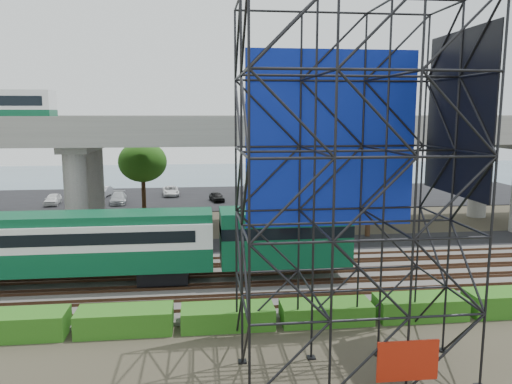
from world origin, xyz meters
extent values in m
plane|color=#474233|center=(0.00, 0.00, 0.00)|extent=(140.00, 140.00, 0.00)
cube|color=slate|center=(0.00, 2.00, 0.10)|extent=(90.00, 12.00, 0.20)
cube|color=black|center=(0.00, 10.50, 0.04)|extent=(90.00, 5.00, 0.08)
cube|color=black|center=(0.00, 34.00, 0.04)|extent=(90.00, 18.00, 0.08)
cube|color=#405B69|center=(0.00, 56.00, 0.01)|extent=(140.00, 40.00, 0.03)
cube|color=#472D1E|center=(0.00, -2.72, 0.28)|extent=(90.00, 0.08, 0.16)
cube|color=#472D1E|center=(0.00, -1.28, 0.28)|extent=(90.00, 0.08, 0.16)
cube|color=#472D1E|center=(0.00, -0.72, 0.28)|extent=(90.00, 0.08, 0.16)
cube|color=#472D1E|center=(0.00, 0.72, 0.28)|extent=(90.00, 0.08, 0.16)
cube|color=#472D1E|center=(0.00, 1.28, 0.28)|extent=(90.00, 0.08, 0.16)
cube|color=#472D1E|center=(0.00, 2.72, 0.28)|extent=(90.00, 0.08, 0.16)
cube|color=#472D1E|center=(0.00, 3.28, 0.28)|extent=(90.00, 0.08, 0.16)
cube|color=#472D1E|center=(0.00, 4.72, 0.28)|extent=(90.00, 0.08, 0.16)
cube|color=#472D1E|center=(0.00, 5.28, 0.28)|extent=(90.00, 0.08, 0.16)
cube|color=#472D1E|center=(0.00, 6.72, 0.28)|extent=(90.00, 0.08, 0.16)
cube|color=black|center=(-2.56, 2.00, 0.81)|extent=(3.00, 2.20, 0.90)
cube|color=#0A492B|center=(-9.06, 2.00, 1.96)|extent=(19.00, 3.00, 1.40)
cube|color=silver|center=(-9.06, 2.00, 3.41)|extent=(19.00, 3.00, 1.50)
cube|color=#0A492B|center=(-9.06, 2.00, 4.41)|extent=(19.00, 2.60, 0.50)
cube|color=black|center=(-8.06, 2.00, 3.46)|extent=(15.00, 3.06, 0.70)
cube|color=#0A492B|center=(4.94, 2.00, 2.96)|extent=(8.00, 3.00, 3.40)
cube|color=#9E9B93|center=(0.00, 16.00, 8.60)|extent=(80.00, 12.00, 1.20)
cube|color=#9E9B93|center=(0.00, 10.25, 9.75)|extent=(80.00, 0.50, 1.10)
cube|color=#9E9B93|center=(0.00, 21.75, 9.75)|extent=(80.00, 0.50, 1.10)
cylinder|color=#9E9B93|center=(-10.00, 12.50, 4.00)|extent=(1.80, 1.80, 8.00)
cylinder|color=#9E9B93|center=(-10.00, 19.50, 4.00)|extent=(1.80, 1.80, 8.00)
cube|color=#9E9B93|center=(-10.00, 16.00, 7.70)|extent=(2.40, 9.00, 0.60)
cylinder|color=#9E9B93|center=(10.00, 12.50, 4.00)|extent=(1.80, 1.80, 8.00)
cylinder|color=#9E9B93|center=(10.00, 19.50, 4.00)|extent=(1.80, 1.80, 8.00)
cube|color=#9E9B93|center=(10.00, 16.00, 7.70)|extent=(2.40, 9.00, 0.60)
cylinder|color=#9E9B93|center=(28.00, 19.50, 4.00)|extent=(1.80, 1.80, 8.00)
cube|color=#9E9B93|center=(28.00, 16.00, 7.70)|extent=(2.40, 9.00, 0.60)
cube|color=#0E229B|center=(5.90, -4.95, 9.30)|extent=(8.10, 0.08, 8.25)
cube|color=black|center=(10.45, -8.00, 10.50)|extent=(0.06, 5.40, 6.75)
cube|color=#A41E0B|center=(7.40, -11.05, 1.30)|extent=(2.40, 0.08, 1.60)
cube|color=black|center=(5.90, -8.00, 0.04)|extent=(9.36, 6.36, 0.08)
cube|color=#265B14|center=(-9.00, -4.30, 0.60)|extent=(4.60, 1.80, 1.20)
cube|color=#265B14|center=(-4.00, -4.30, 0.58)|extent=(4.60, 1.80, 1.15)
cube|color=#265B14|center=(1.00, -4.30, 0.52)|extent=(4.60, 1.80, 1.03)
cube|color=#265B14|center=(6.00, -4.30, 0.51)|extent=(4.60, 1.80, 1.01)
cube|color=#265B14|center=(11.00, -4.30, 0.56)|extent=(4.60, 1.80, 1.12)
cube|color=#265B14|center=(16.00, -4.30, 0.60)|extent=(4.60, 1.80, 1.20)
cylinder|color=#382314|center=(14.00, 12.50, 2.40)|extent=(0.44, 0.44, 4.80)
ellipsoid|color=#265B14|center=(14.00, 12.50, 5.60)|extent=(4.94, 4.94, 4.18)
cylinder|color=#382314|center=(-6.00, 24.00, 2.40)|extent=(0.44, 0.44, 4.80)
ellipsoid|color=#265B14|center=(-6.00, 24.00, 5.60)|extent=(4.94, 4.94, 4.18)
imported|color=black|center=(-3.22, 10.24, 0.71)|extent=(4.79, 2.77, 1.25)
imported|color=white|center=(-17.07, 31.00, 0.71)|extent=(1.71, 3.78, 1.26)
imported|color=#939499|center=(-12.31, 36.00, 0.71)|extent=(1.95, 4.00, 1.26)
imported|color=#AAAEB2|center=(-9.70, 31.00, 0.71)|extent=(2.22, 4.52, 1.26)
imported|color=white|center=(-3.89, 36.00, 0.67)|extent=(2.32, 4.40, 1.18)
imported|color=black|center=(1.78, 31.00, 0.64)|extent=(2.02, 3.48, 1.11)
imported|color=#929599|center=(6.44, 36.00, 0.74)|extent=(1.75, 4.10, 1.32)
imported|color=silver|center=(11.24, 31.00, 0.71)|extent=(1.93, 4.39, 1.26)
imported|color=gray|center=(17.15, 36.00, 0.68)|extent=(3.02, 4.71, 1.21)
camera|label=1|loc=(-0.31, -27.83, 10.54)|focal=35.00mm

